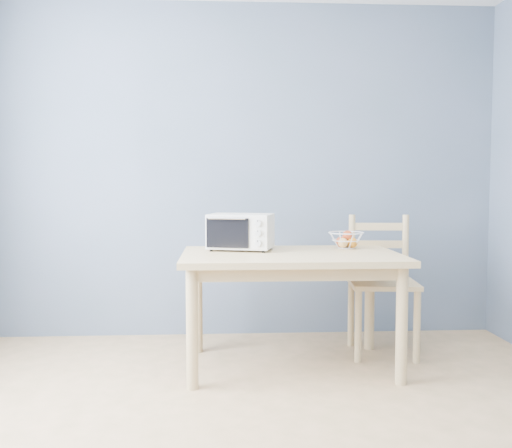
{
  "coord_description": "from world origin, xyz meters",
  "views": [
    {
      "loc": [
        -0.16,
        -2.24,
        1.19
      ],
      "look_at": [
        0.06,
        1.54,
        0.93
      ],
      "focal_mm": 40.0,
      "sensor_mm": 36.0,
      "label": 1
    }
  ],
  "objects": [
    {
      "name": "fruit_basket",
      "position": [
        0.69,
        1.63,
        0.81
      ],
      "size": [
        0.29,
        0.29,
        0.13
      ],
      "rotation": [
        0.0,
        0.0,
        0.19
      ],
      "color": "silver",
      "rests_on": "dining_table"
    },
    {
      "name": "dining_chair",
      "position": [
        0.96,
        1.69,
        0.48
      ],
      "size": [
        0.5,
        0.5,
        0.97
      ],
      "rotation": [
        0.0,
        0.0,
        -0.1
      ],
      "color": "tan",
      "rests_on": "ground"
    },
    {
      "name": "room",
      "position": [
        0.0,
        0.0,
        1.3
      ],
      "size": [
        4.01,
        4.51,
        2.61
      ],
      "color": "tan",
      "rests_on": "ground"
    },
    {
      "name": "dining_table",
      "position": [
        0.28,
        1.4,
        0.65
      ],
      "size": [
        1.4,
        0.9,
        0.75
      ],
      "color": "tan",
      "rests_on": "ground"
    },
    {
      "name": "toaster_oven",
      "position": [
        -0.05,
        1.59,
        0.88
      ],
      "size": [
        0.48,
        0.38,
        0.25
      ],
      "rotation": [
        0.0,
        0.0,
        -0.27
      ],
      "color": "silver",
      "rests_on": "dining_table"
    }
  ]
}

